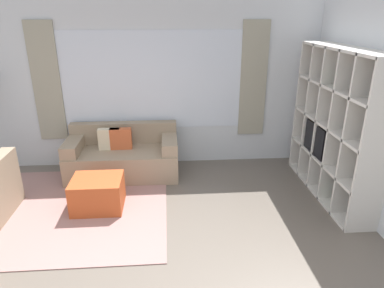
% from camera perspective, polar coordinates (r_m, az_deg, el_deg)
% --- Properties ---
extents(wall_back, '(6.69, 0.11, 2.70)m').
position_cam_1_polar(wall_back, '(5.78, -6.59, 9.54)').
color(wall_back, silver).
rests_on(wall_back, ground_plane).
extents(wall_right, '(0.07, 4.22, 2.70)m').
position_cam_1_polar(wall_right, '(4.98, 26.80, 5.44)').
color(wall_right, silver).
rests_on(wall_right, ground_plane).
extents(area_rug, '(2.73, 2.38, 0.01)m').
position_cam_1_polar(area_rug, '(5.03, -20.29, -10.11)').
color(area_rug, gray).
rests_on(area_rug, ground_plane).
extents(shelving_unit, '(0.41, 2.00, 2.09)m').
position_cam_1_polar(shelving_unit, '(5.14, 23.05, 2.79)').
color(shelving_unit, '#232328').
rests_on(shelving_unit, ground_plane).
extents(couch_main, '(1.75, 0.85, 0.80)m').
position_cam_1_polar(couch_main, '(5.68, -11.39, -2.01)').
color(couch_main, gray).
rests_on(couch_main, ground_plane).
extents(ottoman, '(0.66, 0.56, 0.44)m').
position_cam_1_polar(ottoman, '(4.83, -15.41, -7.97)').
color(ottoman, '#B74C23').
rests_on(ottoman, ground_plane).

